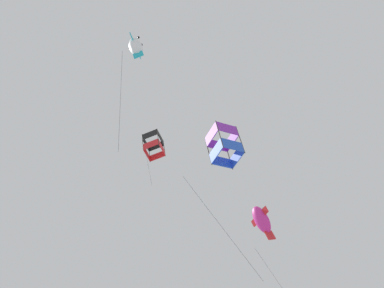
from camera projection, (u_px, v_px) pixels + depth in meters
name	position (u px, v px, depth m)	size (l,w,h in m)	color
kite_fish_highest	(136.00, 47.00, 21.04)	(1.37, 1.16, 8.04)	white
kite_fish_low_drifter	(262.00, 220.00, 26.13)	(2.62, 1.82, 6.71)	#DB2D93
kite_box_near_right	(154.00, 145.00, 34.39)	(1.63, 1.88, 5.15)	black
kite_box_near_left	(224.00, 145.00, 21.53)	(3.76, 3.50, 7.47)	purple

